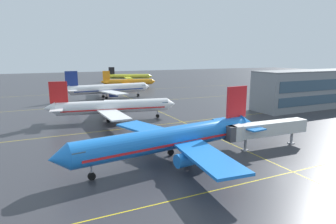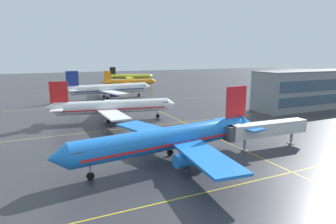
# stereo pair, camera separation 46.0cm
# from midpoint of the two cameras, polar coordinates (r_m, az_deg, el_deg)

# --- Properties ---
(ground_plane) EXTENTS (600.00, 600.00, 0.00)m
(ground_plane) POSITION_cam_midpoint_polar(r_m,az_deg,el_deg) (53.63, 22.02, -10.34)
(ground_plane) COLOR #333338
(airliner_front_gate) EXTENTS (41.45, 35.50, 12.88)m
(airliner_front_gate) POSITION_cam_midpoint_polar(r_m,az_deg,el_deg) (51.09, 0.50, -5.33)
(airliner_front_gate) COLOR blue
(airliner_front_gate) RESTS_ON ground
(airliner_second_row) EXTENTS (38.24, 32.60, 11.91)m
(airliner_second_row) POSITION_cam_midpoint_polar(r_m,az_deg,el_deg) (85.00, -11.29, 1.01)
(airliner_second_row) COLOR white
(airliner_second_row) RESTS_ON ground
(airliner_third_row) EXTENTS (40.21, 34.68, 12.51)m
(airliner_third_row) POSITION_cam_midpoint_polar(r_m,az_deg,el_deg) (129.34, -12.11, 4.59)
(airliner_third_row) COLOR white
(airliner_third_row) RESTS_ON ground
(airliner_far_left_stand) EXTENTS (32.18, 27.33, 10.07)m
(airliner_far_left_stand) POSITION_cam_midpoint_polar(r_m,az_deg,el_deg) (168.84, -8.13, 6.00)
(airliner_far_left_stand) COLOR orange
(airliner_far_left_stand) RESTS_ON ground
(airliner_far_right_stand) EXTENTS (32.27, 27.63, 10.34)m
(airliner_far_right_stand) POSITION_cam_midpoint_polar(r_m,az_deg,el_deg) (211.14, -7.87, 7.11)
(airliner_far_right_stand) COLOR yellow
(airliner_far_right_stand) RESTS_ON ground
(taxiway_markings) EXTENTS (145.89, 172.37, 0.01)m
(taxiway_markings) POSITION_cam_midpoint_polar(r_m,az_deg,el_deg) (99.42, -2.42, 0.34)
(taxiway_markings) COLOR yellow
(taxiway_markings) RESTS_ON ground
(jet_bridge) EXTENTS (19.77, 3.89, 5.58)m
(jet_bridge) POSITION_cam_midpoint_polar(r_m,az_deg,el_deg) (61.32, 17.98, -3.37)
(jet_bridge) COLOR silver
(jet_bridge) RESTS_ON ground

